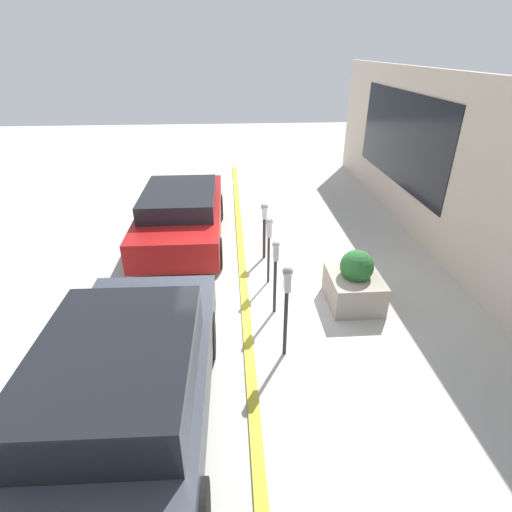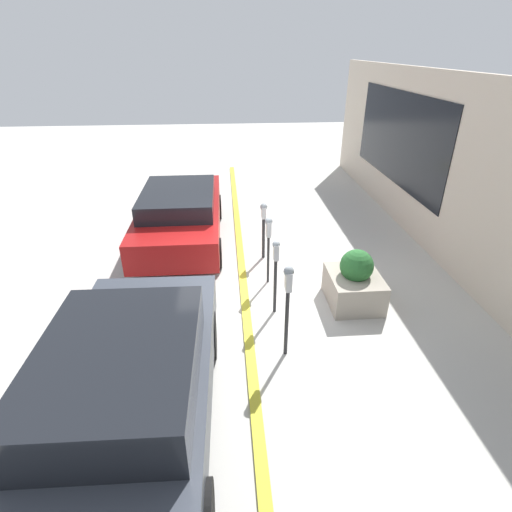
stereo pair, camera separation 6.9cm
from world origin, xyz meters
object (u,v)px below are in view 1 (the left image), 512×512
object	(u,v)px
parking_meter_middle	(269,235)
parked_car_middle	(182,213)
parking_meter_fourth	(264,220)
parking_meter_nearest	(287,293)
parked_car_front	(125,386)
planter_box	(355,283)
parking_meter_second	(275,264)

from	to	relation	value
parking_meter_middle	parked_car_middle	world-z (taller)	parking_meter_middle
parking_meter_fourth	parking_meter_nearest	bearing A→B (deg)	-179.37
parking_meter_nearest	parked_car_front	distance (m)	2.54
parking_meter_middle	parking_meter_fourth	size ratio (longest dim) A/B	1.08
planter_box	parked_car_front	xyz separation A→B (m)	(-2.71, 3.62, 0.39)
parking_meter_nearest	planter_box	xyz separation A→B (m)	(1.35, -1.50, -0.73)
parking_meter_fourth	parked_car_front	xyz separation A→B (m)	(-4.69, 2.08, -0.11)
planter_box	parked_car_middle	distance (m)	4.63
parking_meter_second	parked_car_middle	distance (m)	3.76
parking_meter_second	parking_meter_middle	distance (m)	1.07
parked_car_front	parking_meter_middle	bearing A→B (deg)	-28.75
parking_meter_second	parked_car_middle	xyz separation A→B (m)	(3.20, 1.95, -0.26)
parking_meter_second	parking_meter_fourth	bearing A→B (deg)	0.06
parking_meter_fourth	planter_box	bearing A→B (deg)	-142.12
planter_box	parked_car_middle	bearing A→B (deg)	49.18
parking_meter_second	parked_car_middle	size ratio (longest dim) A/B	0.31
parking_meter_middle	parked_car_middle	distance (m)	2.90
parking_meter_second	parked_car_front	xyz separation A→B (m)	(-2.53, 2.08, -0.19)
parking_meter_nearest	parked_car_middle	distance (m)	4.81
parked_car_front	parking_meter_nearest	bearing A→B (deg)	-55.94
parked_car_middle	parking_meter_fourth	bearing A→B (deg)	-118.05
planter_box	parked_car_front	distance (m)	4.54
parking_meter_nearest	parked_car_front	xyz separation A→B (m)	(-1.37, 2.11, -0.33)
parking_meter_second	planter_box	world-z (taller)	parking_meter_second
parking_meter_nearest	parking_meter_fourth	size ratio (longest dim) A/B	1.20
parking_meter_middle	parked_car_front	world-z (taller)	parked_car_front
parking_meter_second	parked_car_front	size ratio (longest dim) A/B	0.32
parking_meter_second	planter_box	distance (m)	1.66
parking_meter_second	planter_box	bearing A→B (deg)	-83.17
parking_meter_nearest	parking_meter_middle	size ratio (longest dim) A/B	1.11
parking_meter_nearest	parked_car_front	size ratio (longest dim) A/B	0.36
planter_box	parking_meter_nearest	bearing A→B (deg)	131.82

